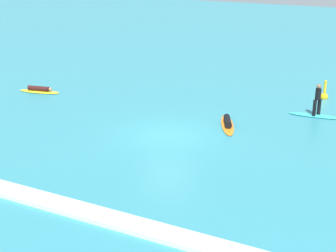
{
  "coord_description": "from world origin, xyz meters",
  "views": [
    {
      "loc": [
        10.72,
        -20.79,
        8.88
      ],
      "look_at": [
        0.0,
        0.0,
        0.5
      ],
      "focal_mm": 54.18,
      "sensor_mm": 36.0,
      "label": 1
    }
  ],
  "objects_px": {
    "surfer_on_teal_board": "(317,108)",
    "marker_buoy": "(324,95)",
    "surfer_on_yellow_board": "(39,90)",
    "surfer_on_orange_board": "(227,123)"
  },
  "relations": [
    {
      "from": "surfer_on_yellow_board",
      "to": "marker_buoy",
      "type": "distance_m",
      "value": 17.84
    },
    {
      "from": "surfer_on_yellow_board",
      "to": "marker_buoy",
      "type": "bearing_deg",
      "value": 11.33
    },
    {
      "from": "surfer_on_teal_board",
      "to": "marker_buoy",
      "type": "xyz_separation_m",
      "value": [
        -0.29,
        3.7,
        -0.26
      ]
    },
    {
      "from": "surfer_on_yellow_board",
      "to": "surfer_on_teal_board",
      "type": "bearing_deg",
      "value": -0.62
    },
    {
      "from": "marker_buoy",
      "to": "surfer_on_orange_board",
      "type": "bearing_deg",
      "value": -115.61
    },
    {
      "from": "surfer_on_yellow_board",
      "to": "surfer_on_orange_board",
      "type": "height_order",
      "value": "surfer_on_orange_board"
    },
    {
      "from": "surfer_on_teal_board",
      "to": "surfer_on_orange_board",
      "type": "xyz_separation_m",
      "value": [
        -3.8,
        -3.6,
        -0.32
      ]
    },
    {
      "from": "surfer_on_orange_board",
      "to": "marker_buoy",
      "type": "height_order",
      "value": "marker_buoy"
    },
    {
      "from": "surfer_on_teal_board",
      "to": "marker_buoy",
      "type": "distance_m",
      "value": 3.72
    },
    {
      "from": "surfer_on_teal_board",
      "to": "surfer_on_yellow_board",
      "type": "xyz_separation_m",
      "value": [
        -16.77,
        -3.15,
        -0.34
      ]
    }
  ]
}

